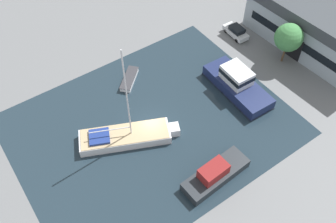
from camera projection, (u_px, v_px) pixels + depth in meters
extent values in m
plane|color=slate|center=(152.00, 125.00, 45.85)|extent=(440.00, 440.00, 0.00)
cube|color=#1E2D38|center=(152.00, 125.00, 45.84)|extent=(25.58, 32.39, 0.01)
cube|color=#99A8B2|center=(313.00, 34.00, 53.33)|extent=(20.07, 8.29, 5.00)
cube|color=#383D42|center=(320.00, 14.00, 50.77)|extent=(20.68, 8.54, 1.67)
cube|color=black|center=(294.00, 48.00, 52.45)|extent=(2.37, 0.17, 3.50)
cube|color=black|center=(296.00, 42.00, 51.69)|extent=(16.77, 0.83, 1.25)
cylinder|color=brown|center=(284.00, 53.00, 52.29)|extent=(0.30, 0.30, 2.74)
sphere|color=#428447|center=(289.00, 37.00, 50.13)|extent=(3.85, 3.85, 3.85)
cube|color=silver|center=(236.00, 32.00, 56.49)|extent=(4.38, 2.00, 0.71)
cube|color=black|center=(237.00, 29.00, 55.88)|extent=(2.31, 1.68, 0.63)
cube|color=black|center=(232.00, 25.00, 56.52)|extent=(0.11, 1.43, 0.50)
cylinder|color=black|center=(226.00, 31.00, 57.20)|extent=(0.61, 0.23, 0.60)
cylinder|color=black|center=(234.00, 28.00, 57.74)|extent=(0.61, 0.23, 0.60)
cylinder|color=black|center=(237.00, 41.00, 55.75)|extent=(0.61, 0.23, 0.60)
cylinder|color=black|center=(245.00, 37.00, 56.30)|extent=(0.61, 0.23, 0.60)
cube|color=silver|center=(125.00, 137.00, 44.04)|extent=(7.28, 10.97, 1.12)
cube|color=silver|center=(174.00, 129.00, 44.74)|extent=(1.80, 1.68, 1.12)
cube|color=tan|center=(125.00, 134.00, 43.58)|extent=(6.99, 10.54, 0.08)
cylinder|color=silver|center=(127.00, 96.00, 38.81)|extent=(0.16, 0.16, 12.60)
cylinder|color=silver|center=(110.00, 130.00, 42.51)|extent=(2.08, 4.40, 0.12)
cube|color=navy|center=(99.00, 137.00, 43.08)|extent=(2.99, 3.04, 0.30)
cube|color=#19234C|center=(237.00, 87.00, 48.99)|extent=(10.20, 4.21, 1.54)
cube|color=black|center=(237.00, 90.00, 49.47)|extent=(10.30, 4.30, 0.18)
cube|color=silver|center=(237.00, 75.00, 47.96)|extent=(3.92, 2.92, 1.86)
cube|color=black|center=(237.00, 74.00, 47.82)|extent=(4.00, 3.00, 0.60)
cube|color=white|center=(129.00, 79.00, 50.53)|extent=(3.94, 4.12, 0.59)
cube|color=#333338|center=(129.00, 78.00, 50.27)|extent=(4.12, 4.30, 0.08)
cube|color=#23282D|center=(216.00, 175.00, 40.75)|extent=(3.12, 8.13, 1.14)
cube|color=maroon|center=(213.00, 171.00, 39.60)|extent=(2.04, 3.30, 1.35)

